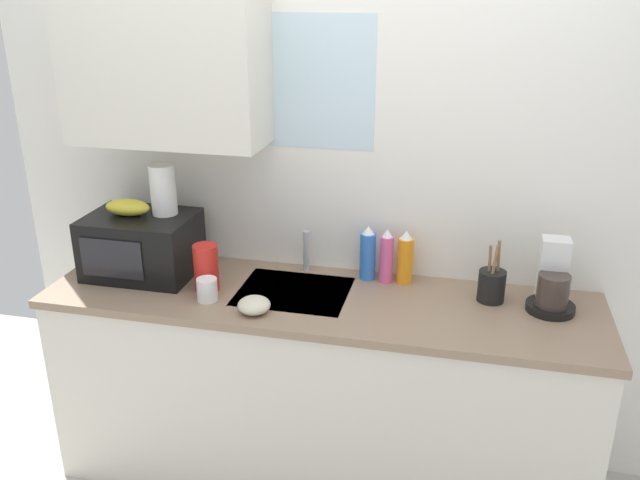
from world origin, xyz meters
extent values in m
cube|color=white|center=(0.00, 0.35, 1.25)|extent=(3.07, 0.10, 2.50)
cube|color=silver|center=(-0.68, 0.14, 1.79)|extent=(0.82, 0.32, 0.62)
cube|color=silver|center=(-0.12, 0.31, 1.73)|extent=(0.56, 0.02, 0.55)
cube|color=silver|center=(0.00, 0.00, 0.43)|extent=(2.27, 0.60, 0.86)
cube|color=#8C725B|center=(0.00, 0.00, 0.88)|extent=(2.30, 0.63, 0.03)
cube|color=#9EA0A5|center=(-0.12, 0.02, 0.83)|extent=(0.46, 0.38, 0.14)
cylinder|color=#B2B5BA|center=(-0.12, 0.24, 0.99)|extent=(0.03, 0.03, 0.19)
cube|color=black|center=(-0.82, 0.05, 1.04)|extent=(0.46, 0.34, 0.27)
cube|color=black|center=(-0.87, -0.12, 1.04)|extent=(0.28, 0.01, 0.17)
ellipsoid|color=gold|center=(-0.87, 0.05, 1.20)|extent=(0.20, 0.11, 0.07)
cylinder|color=white|center=(-0.72, 0.10, 1.28)|extent=(0.11, 0.11, 0.22)
cylinder|color=black|center=(0.92, 0.08, 0.92)|extent=(0.19, 0.19, 0.03)
cylinder|color=#3F332D|center=(0.92, 0.07, 1.00)|extent=(0.12, 0.12, 0.13)
cube|color=silver|center=(0.92, 0.15, 1.05)|extent=(0.11, 0.09, 0.26)
cylinder|color=blue|center=(0.16, 0.22, 1.00)|extent=(0.07, 0.07, 0.21)
cone|color=white|center=(0.16, 0.22, 1.13)|extent=(0.05, 0.05, 0.04)
cylinder|color=#E55999|center=(0.24, 0.21, 1.00)|extent=(0.06, 0.06, 0.21)
cone|color=white|center=(0.24, 0.21, 1.12)|extent=(0.04, 0.04, 0.04)
cylinder|color=orange|center=(0.32, 0.22, 1.00)|extent=(0.07, 0.07, 0.20)
cone|color=white|center=(0.32, 0.22, 1.12)|extent=(0.05, 0.05, 0.04)
cylinder|color=red|center=(-0.48, -0.05, 1.00)|extent=(0.10, 0.10, 0.20)
cylinder|color=white|center=(-0.44, -0.14, 0.95)|extent=(0.08, 0.08, 0.09)
cylinder|color=black|center=(0.69, 0.12, 0.97)|extent=(0.11, 0.11, 0.13)
cylinder|color=olive|center=(0.67, 0.12, 1.04)|extent=(0.02, 0.02, 0.20)
cylinder|color=olive|center=(0.70, 0.13, 1.05)|extent=(0.02, 0.02, 0.22)
cylinder|color=olive|center=(0.69, 0.10, 1.05)|extent=(0.03, 0.02, 0.21)
ellipsoid|color=beige|center=(-0.22, -0.20, 0.93)|extent=(0.13, 0.13, 0.06)
camera|label=1|loc=(0.56, -2.41, 2.13)|focal=37.34mm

